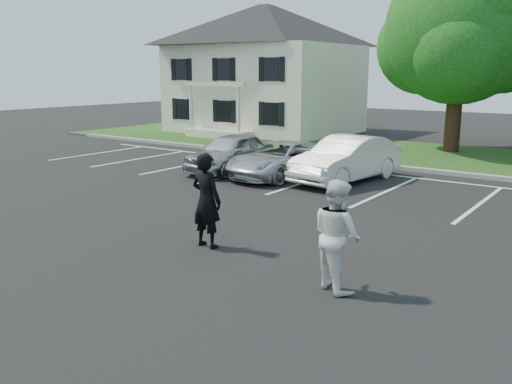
# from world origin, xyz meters

# --- Properties ---
(ground_plane) EXTENTS (90.00, 90.00, 0.00)m
(ground_plane) POSITION_xyz_m (0.00, 0.00, 0.00)
(ground_plane) COLOR black
(ground_plane) RESTS_ON ground
(curb) EXTENTS (40.00, 0.30, 0.15)m
(curb) POSITION_xyz_m (0.00, 12.00, 0.07)
(curb) COLOR gray
(curb) RESTS_ON ground
(grass_strip) EXTENTS (44.00, 8.00, 0.08)m
(grass_strip) POSITION_xyz_m (0.00, 16.00, 0.04)
(grass_strip) COLOR #1B3F16
(grass_strip) RESTS_ON ground
(stall_lines) EXTENTS (34.00, 5.36, 0.01)m
(stall_lines) POSITION_xyz_m (1.40, 8.95, 0.01)
(stall_lines) COLOR silver
(stall_lines) RESTS_ON ground
(house) EXTENTS (10.30, 9.22, 7.60)m
(house) POSITION_xyz_m (-13.00, 19.97, 3.83)
(house) COLOR beige
(house) RESTS_ON ground
(tree) EXTENTS (7.80, 7.20, 8.80)m
(tree) POSITION_xyz_m (-0.78, 17.77, 5.35)
(tree) COLOR black
(tree) RESTS_ON ground
(man_black_suit) EXTENTS (0.75, 0.50, 2.04)m
(man_black_suit) POSITION_xyz_m (-0.98, 0.57, 1.02)
(man_black_suit) COLOR black
(man_black_suit) RESTS_ON ground
(man_white_shirt) EXTENTS (1.17, 1.08, 1.92)m
(man_white_shirt) POSITION_xyz_m (2.32, 0.12, 0.96)
(man_white_shirt) COLOR silver
(man_white_shirt) RESTS_ON ground
(car_silver_west) EXTENTS (1.88, 4.27, 1.43)m
(car_silver_west) POSITION_xyz_m (-6.20, 7.97, 0.71)
(car_silver_west) COLOR #A7A7AC
(car_silver_west) RESTS_ON ground
(car_silver_minivan) EXTENTS (2.61, 4.74, 1.26)m
(car_silver_minivan) POSITION_xyz_m (-4.00, 8.12, 0.63)
(car_silver_minivan) COLOR #B6B9BD
(car_silver_minivan) RESTS_ON ground
(car_white_sedan) EXTENTS (2.22, 4.81, 1.53)m
(car_white_sedan) POSITION_xyz_m (-1.80, 8.77, 0.76)
(car_white_sedan) COLOR white
(car_white_sedan) RESTS_ON ground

